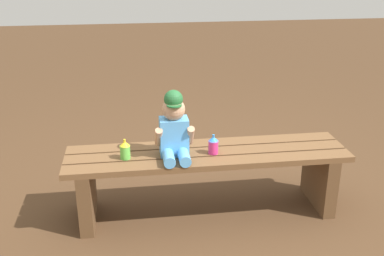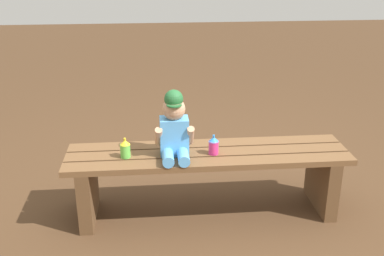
# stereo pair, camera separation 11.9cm
# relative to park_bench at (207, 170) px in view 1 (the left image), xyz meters

# --- Properties ---
(ground_plane) EXTENTS (16.00, 16.00, 0.00)m
(ground_plane) POSITION_rel_park_bench_xyz_m (0.00, -0.00, -0.30)
(ground_plane) COLOR #4C331E
(park_bench) EXTENTS (1.73, 0.41, 0.42)m
(park_bench) POSITION_rel_park_bench_xyz_m (0.00, 0.00, 0.00)
(park_bench) COLOR brown
(park_bench) RESTS_ON ground_plane
(child_figure) EXTENTS (0.23, 0.27, 0.40)m
(child_figure) POSITION_rel_park_bench_xyz_m (-0.21, -0.03, 0.30)
(child_figure) COLOR #59A5E5
(child_figure) RESTS_ON park_bench
(sippy_cup_left) EXTENTS (0.06, 0.06, 0.12)m
(sippy_cup_left) POSITION_rel_park_bench_xyz_m (-0.50, -0.03, 0.19)
(sippy_cup_left) COLOR #66CC4C
(sippy_cup_left) RESTS_ON park_bench
(sippy_cup_right) EXTENTS (0.06, 0.06, 0.12)m
(sippy_cup_right) POSITION_rel_park_bench_xyz_m (0.03, -0.03, 0.19)
(sippy_cup_right) COLOR #E5337F
(sippy_cup_right) RESTS_ON park_bench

